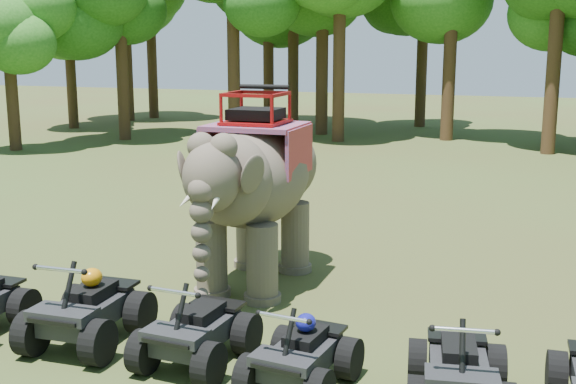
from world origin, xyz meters
name	(u,v)px	position (x,y,z in m)	size (l,w,h in m)	color
ground	(264,320)	(0.00, 0.00, 0.00)	(110.00, 110.00, 0.00)	#47381E
elephant	(255,188)	(-0.82, 1.71, 1.83)	(1.91, 4.35, 3.66)	brown
atv_1	(87,299)	(-2.16, -1.73, 0.69)	(1.36, 1.87, 1.38)	black
atv_2	(196,320)	(-0.31, -1.81, 0.64)	(1.25, 1.72, 1.27)	black
atv_3	(301,345)	(1.31, -2.05, 0.60)	(1.18, 1.61, 1.20)	black
atv_4	(459,358)	(3.29, -1.87, 0.63)	(1.24, 1.70, 1.26)	black
tree_0	(451,32)	(0.00, 23.91, 4.95)	(6.93, 6.93, 9.90)	#195114
tree_1	(555,46)	(4.47, 20.88, 4.36)	(6.11, 6.11, 8.72)	#195114
tree_23	(10,71)	(-16.90, 14.58, 3.31)	(4.63, 4.63, 6.62)	#195114
tree_24	(121,51)	(-14.36, 19.12, 4.11)	(5.75, 5.75, 8.22)	#195114
tree_25	(233,37)	(-9.58, 21.08, 4.76)	(6.67, 6.67, 9.52)	#195114
tree_26	(339,47)	(-4.69, 21.81, 4.27)	(5.98, 5.98, 8.54)	#195114
tree_29	(293,38)	(-8.79, 27.42, 4.77)	(6.68, 6.68, 9.54)	#195114
tree_30	(126,31)	(-18.83, 26.83, 5.18)	(7.26, 7.26, 10.37)	#195114
tree_32	(423,40)	(-2.09, 29.21, 4.62)	(6.46, 6.46, 9.23)	#195114
tree_33	(554,60)	(4.51, 23.55, 3.75)	(5.25, 5.25, 7.50)	#195114
tree_34	(70,57)	(-19.51, 22.36, 3.77)	(5.28, 5.28, 7.55)	#195114
tree_36	(151,41)	(-18.21, 28.67, 4.60)	(6.44, 6.44, 9.19)	#195114
tree_37	(268,37)	(-10.40, 27.85, 4.80)	(6.71, 6.71, 9.59)	#195114
tree_38	(322,31)	(-6.18, 24.10, 5.03)	(7.04, 7.04, 10.05)	#195114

